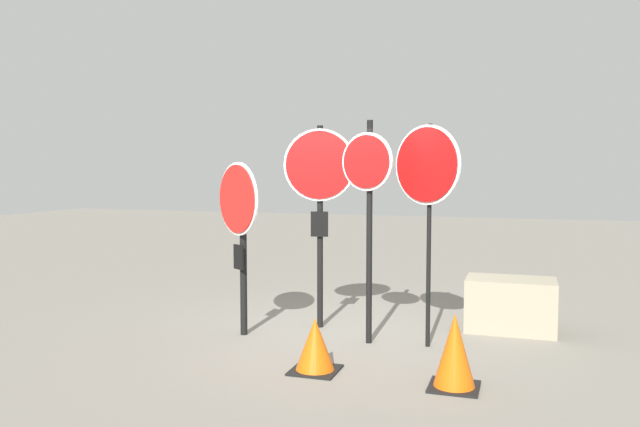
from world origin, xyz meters
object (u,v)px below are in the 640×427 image
stop_sign_0 (239,216)px  stop_sign_2 (368,189)px  traffic_cone_1 (455,351)px  storage_crate (510,305)px  stop_sign_1 (320,184)px  stop_sign_3 (427,176)px  traffic_cone_0 (315,345)px

stop_sign_0 → stop_sign_2: bearing=39.2°
traffic_cone_1 → storage_crate: (0.45, 2.32, -0.02)m
stop_sign_1 → stop_sign_3: bearing=-28.3°
traffic_cone_0 → storage_crate: bearing=50.9°
stop_sign_0 → stop_sign_1: 1.11m
stop_sign_0 → stop_sign_2: size_ratio=0.82×
stop_sign_2 → traffic_cone_0: bearing=-84.6°
traffic_cone_0 → traffic_cone_1: 1.39m
stop_sign_0 → traffic_cone_0: 2.04m
traffic_cone_1 → storage_crate: traffic_cone_1 is taller
stop_sign_3 → storage_crate: size_ratio=2.33×
stop_sign_1 → stop_sign_2: 0.91m
stop_sign_2 → traffic_cone_0: size_ratio=4.79×
stop_sign_2 → stop_sign_3: stop_sign_2 is taller
stop_sign_1 → traffic_cone_1: 2.95m
stop_sign_3 → traffic_cone_0: size_ratio=4.70×
stop_sign_1 → stop_sign_3: 1.49m
stop_sign_1 → stop_sign_3: size_ratio=1.02×
traffic_cone_0 → traffic_cone_1: traffic_cone_1 is taller
stop_sign_0 → traffic_cone_1: 3.11m
stop_sign_2 → storage_crate: size_ratio=2.38×
stop_sign_3 → traffic_cone_0: stop_sign_3 is taller
stop_sign_1 → traffic_cone_1: bearing=-53.0°
traffic_cone_1 → traffic_cone_0: bearing=177.7°
stop_sign_0 → storage_crate: bearing=56.4°
stop_sign_0 → stop_sign_2: 1.61m
stop_sign_0 → stop_sign_3: size_ratio=0.83×
traffic_cone_0 → traffic_cone_1: (1.39, -0.06, 0.08)m
stop_sign_1 → traffic_cone_0: stop_sign_1 is taller
stop_sign_0 → traffic_cone_0: bearing=-2.9°
stop_sign_0 → storage_crate: size_ratio=1.94×
stop_sign_0 → stop_sign_3: (2.24, 0.18, 0.50)m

